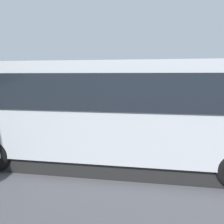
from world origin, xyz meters
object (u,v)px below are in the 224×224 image
object	(u,v)px
spectator_left	(138,122)
spectator_right	(84,120)
spectator_centre	(109,119)
parked_motorcycle_silver	(49,134)
spectator_far_left	(167,123)
traffic_cone	(110,117)
tour_bus	(113,115)
stunt_motorcycle	(78,113)

from	to	relation	value
spectator_left	spectator_right	size ratio (longest dim) A/B	1.01
spectator_centre	parked_motorcycle_silver	xyz separation A→B (m)	(2.41, 0.59, -0.61)
spectator_far_left	spectator_centre	size ratio (longest dim) A/B	0.93
spectator_right	traffic_cone	bearing A→B (deg)	-89.31
spectator_left	spectator_centre	bearing A→B (deg)	4.26
spectator_far_left	traffic_cone	bearing A→B (deg)	-58.03
parked_motorcycle_silver	traffic_cone	world-z (taller)	parked_motorcycle_silver
tour_bus	parked_motorcycle_silver	world-z (taller)	tour_bus
spectator_left	traffic_cone	world-z (taller)	spectator_left
parked_motorcycle_silver	traffic_cone	size ratio (longest dim) A/B	3.26
tour_bus	parked_motorcycle_silver	bearing A→B (deg)	-34.57
tour_bus	traffic_cone	xyz separation A→B (m)	(1.88, -8.33, -1.34)
tour_bus	spectator_left	xyz separation A→B (m)	(-0.46, -2.84, -0.65)
spectator_far_left	spectator_left	size ratio (longest dim) A/B	1.00
tour_bus	parked_motorcycle_silver	xyz separation A→B (m)	(3.14, -2.16, -1.16)
spectator_left	stunt_motorcycle	world-z (taller)	spectator_left
spectator_right	stunt_motorcycle	distance (m)	5.09
spectator_centre	parked_motorcycle_silver	bearing A→B (deg)	13.76
tour_bus	spectator_centre	size ratio (longest dim) A/B	5.24
spectator_far_left	spectator_left	distance (m)	1.13
spectator_right	traffic_cone	distance (m)	5.56
spectator_left	parked_motorcycle_silver	distance (m)	3.70
spectator_right	parked_motorcycle_silver	bearing A→B (deg)	25.91
spectator_left	traffic_cone	bearing A→B (deg)	-66.91
spectator_right	stunt_motorcycle	xyz separation A→B (m)	(1.86, -4.73, -0.38)
traffic_cone	tour_bus	bearing A→B (deg)	102.70
spectator_centre	traffic_cone	bearing A→B (deg)	-78.41
tour_bus	spectator_left	world-z (taller)	tour_bus
spectator_far_left	stunt_motorcycle	xyz separation A→B (m)	(5.25, -4.75, -0.39)
spectator_far_left	parked_motorcycle_silver	xyz separation A→B (m)	(4.72, 0.62, -0.52)
spectator_centre	parked_motorcycle_silver	size ratio (longest dim) A/B	0.89
spectator_far_left	spectator_centre	xyz separation A→B (m)	(2.32, 0.03, 0.09)
spectator_left	spectator_far_left	bearing A→B (deg)	176.90
spectator_right	parked_motorcycle_silver	size ratio (longest dim) A/B	0.81
spectator_far_left	spectator_centre	world-z (taller)	spectator_centre
spectator_far_left	stunt_motorcycle	world-z (taller)	spectator_far_left
spectator_left	spectator_right	world-z (taller)	spectator_left
tour_bus	spectator_left	bearing A→B (deg)	-99.24
tour_bus	spectator_centre	distance (m)	2.90
spectator_far_left	parked_motorcycle_silver	world-z (taller)	spectator_far_left
spectator_centre	spectator_right	world-z (taller)	spectator_centre
spectator_centre	traffic_cone	world-z (taller)	spectator_centre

